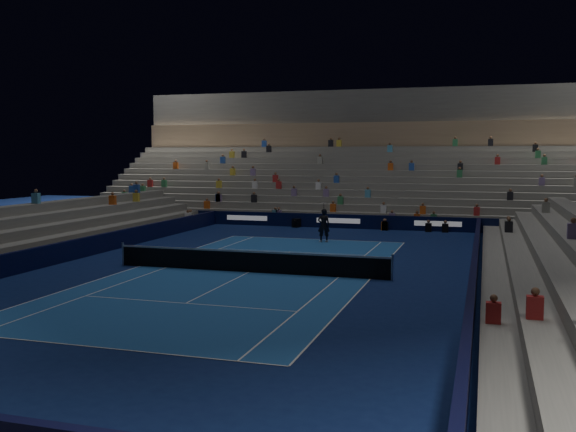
{
  "coord_description": "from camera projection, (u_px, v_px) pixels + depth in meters",
  "views": [
    {
      "loc": [
        10.02,
        -26.81,
        5.24
      ],
      "look_at": [
        0.0,
        6.0,
        2.0
      ],
      "focal_mm": 40.28,
      "sensor_mm": 36.0,
      "label": 1
    }
  ],
  "objects": [
    {
      "name": "ground",
      "position": [
        249.0,
        272.0,
        28.94
      ],
      "size": [
        90.0,
        90.0,
        0.0
      ],
      "primitive_type": "plane",
      "color": "#0D1B4E",
      "rests_on": "ground"
    },
    {
      "name": "court_surface",
      "position": [
        249.0,
        272.0,
        28.94
      ],
      "size": [
        10.97,
        23.77,
        0.01
      ],
      "primitive_type": "cube",
      "color": "#1C519C",
      "rests_on": "ground"
    },
    {
      "name": "sponsor_barrier_far",
      "position": [
        339.0,
        221.0,
        46.51
      ],
      "size": [
        44.0,
        0.25,
        1.0
      ],
      "primitive_type": "cube",
      "color": "black",
      "rests_on": "ground"
    },
    {
      "name": "sponsor_barrier_east",
      "position": [
        474.0,
        273.0,
        26.07
      ],
      "size": [
        0.25,
        37.0,
        1.0
      ],
      "primitive_type": "cube",
      "color": "black",
      "rests_on": "ground"
    },
    {
      "name": "sponsor_barrier_west",
      "position": [
        64.0,
        252.0,
        31.71
      ],
      "size": [
        0.25,
        37.0,
        1.0
      ],
      "primitive_type": "cube",
      "color": "black",
      "rests_on": "ground"
    },
    {
      "name": "grandstand_main",
      "position": [
        363.0,
        177.0,
        55.19
      ],
      "size": [
        44.0,
        15.2,
        11.2
      ],
      "color": "slate",
      "rests_on": "ground"
    },
    {
      "name": "grandstand_east",
      "position": [
        567.0,
        267.0,
        25.02
      ],
      "size": [
        5.0,
        37.0,
        2.5
      ],
      "color": "slate",
      "rests_on": "ground"
    },
    {
      "name": "grandstand_west",
      "position": [
        5.0,
        241.0,
        32.68
      ],
      "size": [
        5.0,
        37.0,
        2.5
      ],
      "color": "slate",
      "rests_on": "ground"
    },
    {
      "name": "tennis_net",
      "position": [
        249.0,
        261.0,
        28.89
      ],
      "size": [
        12.9,
        0.1,
        1.1
      ],
      "color": "#B2B2B7",
      "rests_on": "ground"
    },
    {
      "name": "tennis_player",
      "position": [
        324.0,
        225.0,
        38.96
      ],
      "size": [
        0.84,
        0.66,
        2.03
      ],
      "primitive_type": "imported",
      "rotation": [
        0.0,
        0.0,
        3.41
      ],
      "color": "black",
      "rests_on": "ground"
    },
    {
      "name": "broadcast_camera",
      "position": [
        296.0,
        223.0,
        47.0
      ],
      "size": [
        0.59,
        0.98,
        0.63
      ],
      "color": "black",
      "rests_on": "ground"
    }
  ]
}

